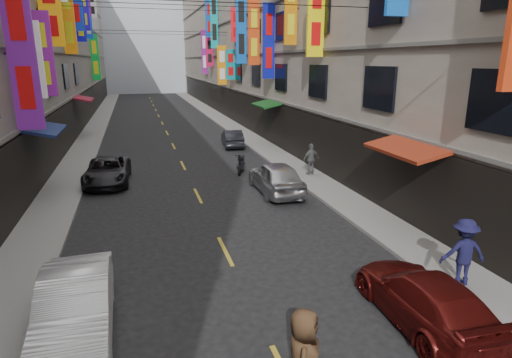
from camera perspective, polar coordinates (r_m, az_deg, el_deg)
sidewalk_left at (r=36.96m, az=-21.13°, el=5.44°), size 2.00×90.00×0.12m
sidewalk_right at (r=37.74m, az=-2.62°, el=6.65°), size 2.00×90.00×0.12m
building_row_right at (r=39.25m, az=6.34°, el=20.72°), size 10.14×90.00×19.00m
haze_block at (r=86.51m, az=-14.84°, el=18.43°), size 18.00×8.00×22.00m
shop_signage at (r=29.43m, az=-11.77°, el=21.69°), size 14.00×55.00×11.57m
street_awnings at (r=20.56m, az=-12.36°, el=7.16°), size 13.99×35.20×0.41m
overhead_cables at (r=24.62m, az=-10.70°, el=22.12°), size 14.00×38.04×1.24m
lane_markings at (r=33.92m, az=-11.40°, el=5.26°), size 0.12×80.20×0.01m
scooter_far_right at (r=23.15m, az=-2.04°, el=1.97°), size 0.79×1.73×1.14m
car_left_mid at (r=10.45m, az=-22.93°, el=-15.46°), size 1.59×4.27×1.39m
car_left_far at (r=22.24m, az=-19.20°, el=1.00°), size 2.25×4.53×1.23m
car_right_near at (r=10.83m, az=21.57°, el=-14.60°), size 1.90×4.35×1.24m
car_right_mid at (r=19.51m, az=2.65°, el=0.27°), size 1.76×4.33×1.47m
car_right_far at (r=30.23m, az=-3.18°, el=5.45°), size 1.60×3.70×1.18m
pedestrian_rnear at (r=12.59m, az=25.93°, el=-8.72°), size 1.28×0.85×1.82m
pedestrian_rfar at (r=22.36m, az=7.37°, el=2.65°), size 1.04×0.72×1.63m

